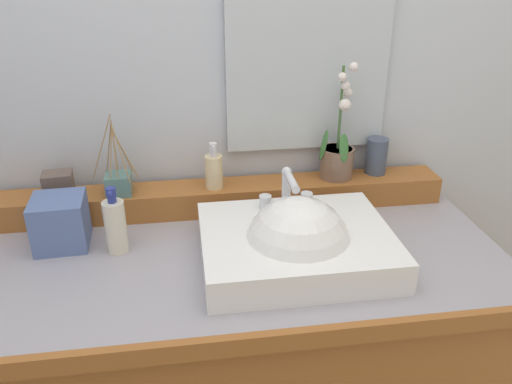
{
  "coord_description": "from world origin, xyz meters",
  "views": [
    {
      "loc": [
        -0.1,
        -1.1,
        1.56
      ],
      "look_at": [
        0.06,
        -0.02,
        1.03
      ],
      "focal_mm": 36.07,
      "sensor_mm": 36.0,
      "label": 1
    }
  ],
  "objects": [
    {
      "name": "tissue_box",
      "position": [
        -0.42,
        0.11,
        0.93
      ],
      "size": [
        0.14,
        0.14,
        0.13
      ],
      "primitive_type": "cube",
      "rotation": [
        0.0,
        0.0,
        0.05
      ],
      "color": "#52689D",
      "rests_on": "vanity_cabinet"
    },
    {
      "name": "soap_dispenser",
      "position": [
        -0.02,
        0.23,
        0.99
      ],
      "size": [
        0.05,
        0.05,
        0.13
      ],
      "color": "beige",
      "rests_on": "back_ledge"
    },
    {
      "name": "potted_plant",
      "position": [
        0.34,
        0.25,
        1.01
      ],
      "size": [
        0.11,
        0.1,
        0.34
      ],
      "color": "brown",
      "rests_on": "back_ledge"
    },
    {
      "name": "back_ledge",
      "position": [
        0.0,
        0.24,
        0.9
      ],
      "size": [
        1.3,
        0.12,
        0.08
      ],
      "primitive_type": "cube",
      "color": "#9A5927",
      "rests_on": "vanity_cabinet"
    },
    {
      "name": "wall_back",
      "position": [
        0.0,
        0.42,
        1.38
      ],
      "size": [
        2.97,
        0.2,
        2.76
      ],
      "primitive_type": "cube",
      "color": "silver",
      "rests_on": "ground"
    },
    {
      "name": "lotion_bottle",
      "position": [
        -0.28,
        0.05,
        0.93
      ],
      "size": [
        0.05,
        0.06,
        0.18
      ],
      "color": "beige",
      "rests_on": "vanity_cabinet"
    },
    {
      "name": "mirror",
      "position": [
        0.26,
        0.31,
        1.3
      ],
      "size": [
        0.46,
        0.02,
        0.56
      ],
      "primitive_type": "cube",
      "color": "silver"
    },
    {
      "name": "trinket_box",
      "position": [
        -0.45,
        0.23,
        0.97
      ],
      "size": [
        0.08,
        0.07,
        0.07
      ],
      "primitive_type": "cube",
      "rotation": [
        0.0,
        0.0,
        0.09
      ],
      "color": "brown",
      "rests_on": "back_ledge"
    },
    {
      "name": "tumbler_cup",
      "position": [
        0.47,
        0.27,
        0.99
      ],
      "size": [
        0.06,
        0.06,
        0.11
      ],
      "primitive_type": "cylinder",
      "color": "#424D61",
      "rests_on": "back_ledge"
    },
    {
      "name": "sink_basin",
      "position": [
        0.16,
        -0.06,
        0.9
      ],
      "size": [
        0.46,
        0.37,
        0.28
      ],
      "color": "white",
      "rests_on": "vanity_cabinet"
    },
    {
      "name": "vanity_cabinet",
      "position": [
        0.0,
        -0.0,
        0.43
      ],
      "size": [
        1.38,
        0.64,
        0.86
      ],
      "color": "#9A5927",
      "rests_on": "ground"
    },
    {
      "name": "reed_diffuser",
      "position": [
        -0.28,
        0.23,
        0.97
      ],
      "size": [
        0.12,
        0.09,
        0.23
      ],
      "color": "slate",
      "rests_on": "back_ledge"
    }
  ]
}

